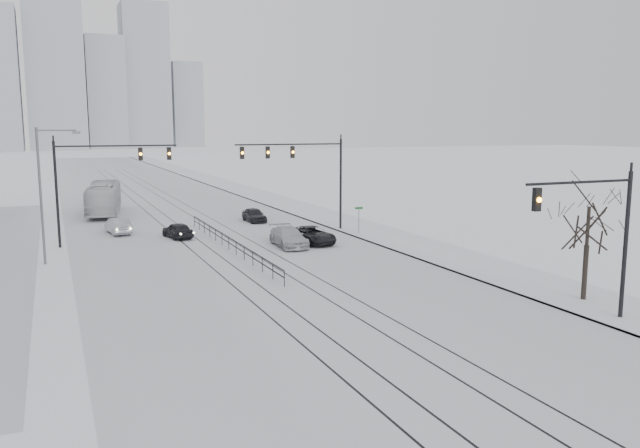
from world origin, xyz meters
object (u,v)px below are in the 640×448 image
(bare_tree, at_px, (589,216))
(traffic_mast_near, at_px, (601,226))
(sedan_nb_front, at_px, (312,235))
(sedan_sb_inner, at_px, (178,230))
(sedan_nb_far, at_px, (254,215))
(sedan_sb_outer, at_px, (118,226))
(box_truck, at_px, (104,199))
(sedan_nb_right, at_px, (289,237))

(bare_tree, bearing_deg, traffic_mast_near, -128.76)
(sedan_nb_front, bearing_deg, sedan_sb_inner, 136.41)
(traffic_mast_near, distance_m, bare_tree, 3.85)
(sedan_nb_far, bearing_deg, sedan_nb_front, -88.10)
(traffic_mast_near, relative_size, sedan_sb_inner, 1.83)
(traffic_mast_near, xyz_separation_m, sedan_nb_front, (-4.14, 23.89, -3.90))
(sedan_sb_inner, bearing_deg, sedan_nb_far, -154.69)
(sedan_sb_outer, bearing_deg, sedan_nb_front, 134.00)
(traffic_mast_near, distance_m, sedan_sb_inner, 33.53)
(sedan_nb_front, relative_size, box_truck, 0.40)
(traffic_mast_near, xyz_separation_m, box_truck, (-17.70, 47.88, -2.89))
(sedan_sb_outer, relative_size, box_truck, 0.35)
(sedan_sb_outer, distance_m, sedan_nb_front, 17.23)
(sedan_sb_inner, distance_m, sedan_nb_far, 10.52)
(traffic_mast_near, relative_size, sedan_nb_far, 1.79)
(sedan_sb_inner, relative_size, sedan_nb_front, 0.80)
(sedan_sb_inner, height_order, sedan_sb_outer, sedan_sb_outer)
(sedan_sb_outer, bearing_deg, sedan_nb_far, -178.22)
(traffic_mast_near, xyz_separation_m, bare_tree, (2.41, 3.00, -0.07))
(sedan_nb_front, bearing_deg, box_truck, 111.58)
(sedan_nb_right, distance_m, sedan_nb_far, 13.32)
(sedan_sb_inner, distance_m, sedan_nb_right, 9.99)
(bare_tree, height_order, sedan_sb_inner, bare_tree)
(traffic_mast_near, bearing_deg, sedan_nb_right, 104.94)
(sedan_nb_right, xyz_separation_m, box_truck, (-11.44, 24.42, 0.94))
(sedan_sb_outer, bearing_deg, box_truck, -97.06)
(sedan_sb_inner, distance_m, sedan_nb_front, 11.33)
(bare_tree, xyz_separation_m, sedan_nb_front, (-6.55, 20.89, -3.82))
(sedan_nb_far, height_order, box_truck, box_truck)
(bare_tree, height_order, sedan_nb_far, bare_tree)
(traffic_mast_near, distance_m, sedan_nb_front, 24.56)
(bare_tree, bearing_deg, sedan_nb_far, 102.15)
(bare_tree, relative_size, sedan_sb_inner, 1.59)
(bare_tree, distance_m, box_truck, 49.25)
(traffic_mast_near, bearing_deg, sedan_nb_far, 97.52)
(box_truck, bearing_deg, bare_tree, 122.51)
(bare_tree, height_order, box_truck, bare_tree)
(sedan_nb_right, relative_size, sedan_nb_far, 1.29)
(bare_tree, relative_size, sedan_nb_front, 1.27)
(traffic_mast_near, bearing_deg, sedan_nb_front, 99.83)
(bare_tree, relative_size, sedan_nb_far, 1.56)
(sedan_sb_inner, height_order, sedan_nb_front, sedan_nb_front)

